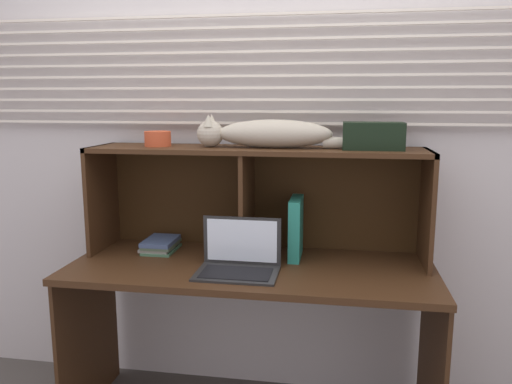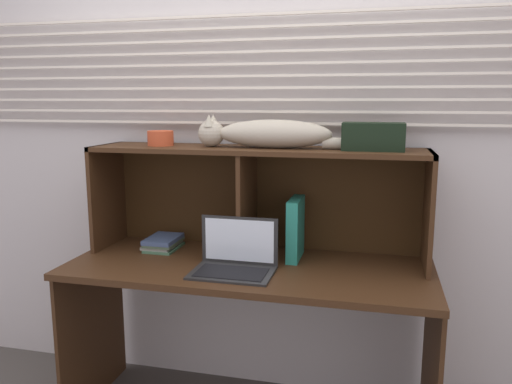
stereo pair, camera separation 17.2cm
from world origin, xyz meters
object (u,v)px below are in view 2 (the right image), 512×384
cat (268,134)px  laptop (235,261)px  storage_box (373,137)px  binder_upright (295,229)px  book_stack (163,243)px  small_basket (161,138)px

cat → laptop: (-0.09, -0.24, -0.53)m
laptop → storage_box: (0.56, 0.24, 0.53)m
binder_upright → book_stack: size_ratio=1.35×
binder_upright → small_basket: 0.78m
small_basket → laptop: bearing=-29.0°
laptop → book_stack: bearing=151.5°
book_stack → storage_box: storage_box is taller
cat → storage_box: size_ratio=3.26×
book_stack → small_basket: bearing=49.8°
laptop → storage_box: 0.81m
book_stack → small_basket: (0.00, 0.00, 0.52)m
cat → storage_box: cat is taller
book_stack → small_basket: small_basket is taller
small_basket → binder_upright: bearing=0.0°
cat → book_stack: bearing=-179.6°
small_basket → storage_box: (1.00, 0.00, 0.02)m
laptop → storage_box: storage_box is taller
small_basket → cat: bearing=-0.0°
cat → small_basket: cat is taller
storage_box → binder_upright: bearing=180.0°
cat → laptop: cat is taller
cat → small_basket: (-0.53, 0.00, -0.03)m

